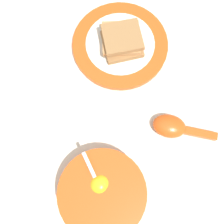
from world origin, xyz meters
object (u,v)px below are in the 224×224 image
at_px(toast_plate, 120,45).
at_px(toast_sandwich, 122,40).
at_px(soup_spoon, 173,127).
at_px(egg_bowl, 102,193).

xyz_separation_m(toast_plate, toast_sandwich, (0.00, 0.00, 0.03)).
height_order(toast_plate, soup_spoon, soup_spoon).
bearing_deg(toast_plate, egg_bowl, 2.64).
distance_m(egg_bowl, toast_plate, 0.34).
bearing_deg(toast_sandwich, soup_spoon, 38.18).
bearing_deg(toast_sandwich, egg_bowl, 2.09).
distance_m(toast_sandwich, soup_spoon, 0.23).
relative_size(egg_bowl, soup_spoon, 1.23).
height_order(egg_bowl, soup_spoon, egg_bowl).
bearing_deg(soup_spoon, egg_bowl, -39.07).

